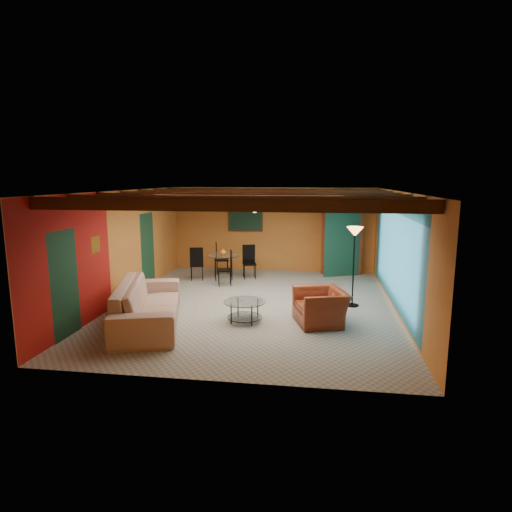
% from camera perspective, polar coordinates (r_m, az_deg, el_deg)
% --- Properties ---
extents(room, '(6.52, 8.01, 2.71)m').
position_cam_1_polar(room, '(10.07, -0.07, 6.70)').
color(room, gray).
rests_on(room, ground).
extents(sofa, '(1.99, 3.23, 0.88)m').
position_cam_1_polar(sofa, '(9.20, -14.08, -6.11)').
color(sofa, '#A27C69').
rests_on(sofa, ground).
extents(armchair, '(1.24, 1.34, 0.71)m').
position_cam_1_polar(armchair, '(9.09, 8.54, -6.66)').
color(armchair, maroon).
rests_on(armchair, ground).
extents(coffee_table, '(1.00, 1.00, 0.45)m').
position_cam_1_polar(coffee_table, '(9.14, -1.51, -7.31)').
color(coffee_table, silver).
rests_on(coffee_table, ground).
extents(dining_table, '(2.39, 2.39, 1.01)m').
position_cam_1_polar(dining_table, '(12.91, -4.36, -0.85)').
color(dining_table, silver).
rests_on(dining_table, ground).
extents(armoire, '(1.24, 0.93, 1.96)m').
position_cam_1_polar(armoire, '(13.71, 11.27, 1.64)').
color(armoire, maroon).
rests_on(armoire, ground).
extents(floor_lamp, '(0.42, 0.42, 1.90)m').
position_cam_1_polar(floor_lamp, '(10.31, 12.80, -1.40)').
color(floor_lamp, black).
rests_on(floor_lamp, ground).
extents(ceiling_fan, '(1.50, 1.50, 0.44)m').
position_cam_1_polar(ceiling_fan, '(9.97, -0.17, 6.66)').
color(ceiling_fan, '#472614').
rests_on(ceiling_fan, ceiling).
extents(painting, '(1.05, 0.03, 0.65)m').
position_cam_1_polar(painting, '(14.06, -1.44, 4.80)').
color(painting, black).
rests_on(painting, wall_back).
extents(potted_plant, '(0.48, 0.41, 0.53)m').
position_cam_1_polar(potted_plant, '(13.58, 11.45, 6.83)').
color(potted_plant, '#26661E').
rests_on(potted_plant, armoire).
extents(vase, '(0.20, 0.20, 0.20)m').
position_cam_1_polar(vase, '(12.81, -4.39, 1.81)').
color(vase, orange).
rests_on(vase, dining_table).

